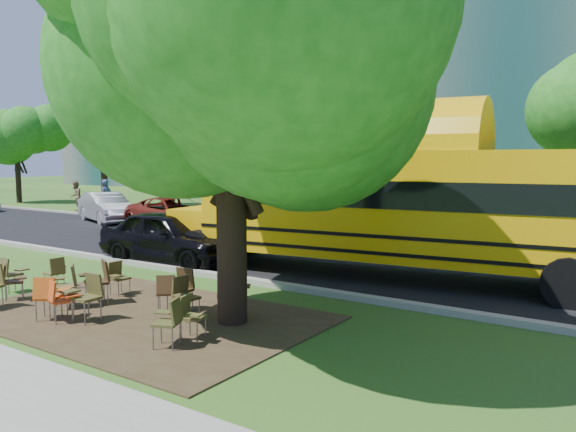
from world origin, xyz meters
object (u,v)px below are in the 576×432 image
Objects in this scene: chair_12 at (184,294)px; pedestrian_a at (107,197)px; chair_3 at (67,282)px; chair_15 at (180,285)px; chair_2 at (48,293)px; chair_9 at (99,277)px; chair_0 at (10,271)px; chair_7 at (190,313)px; chair_13 at (231,290)px; main_tree at (230,48)px; chair_10 at (117,275)px; chair_6 at (170,318)px; pedestrian_b at (76,196)px; bg_car_red at (175,214)px; school_bus at (425,206)px; bg_car_silver at (106,208)px; chair_8 at (56,270)px; chair_11 at (168,289)px; chair_5 at (88,292)px; chair_1 at (11,278)px; black_car at (170,237)px; chair_4 at (59,297)px.

pedestrian_a is (-17.75, 12.09, 0.45)m from chair_12.
chair_3 is at bearing -69.61° from chair_12.
chair_3 is at bearing 24.00° from chair_15.
chair_2 is 0.92× the size of chair_9.
chair_7 is at bearing -0.33° from chair_0.
chair_7 is 1.38m from chair_13.
chair_12 is at bearing -156.97° from main_tree.
chair_6 is at bearing 64.56° from chair_10.
chair_0 is (-5.75, -1.04, -4.54)m from main_tree.
chair_7 is at bearing 23.68° from pedestrian_b.
pedestrian_a is (-7.85, 2.59, 0.26)m from bg_car_red.
chair_3 is (2.31, -0.09, 0.06)m from chair_0.
chair_9 is at bearing 23.94° from chair_10.
chair_15 is at bearing -121.88° from bg_car_red.
school_bus reaches higher than chair_15.
chair_15 is at bearing -103.49° from bg_car_silver.
school_bus is 17.48× the size of chair_10.
chair_8 is 4.98m from chair_13.
chair_0 is 0.93× the size of chair_15.
chair_3 is 0.18× the size of bg_car_red.
chair_11 is at bearing -104.35° from bg_car_silver.
chair_12 is (-2.53, -5.93, -1.37)m from school_bus.
chair_3 is at bearing -139.51° from pedestrian_a.
pedestrian_a is at bearing -139.75° from chair_7.
chair_3 reaches higher than chair_15.
bg_car_red is (-8.48, 10.60, 0.15)m from chair_5.
pedestrian_b is at bearing 157.53° from school_bus.
chair_1 is 0.42× the size of pedestrian_a.
chair_6 is 26.42m from pedestrian_b.
chair_3 is 16.26m from bg_car_silver.
chair_1 is 0.88× the size of chair_13.
chair_3 is at bearing -132.24° from bg_car_red.
black_car is (-3.97, 3.90, 0.29)m from chair_11.
chair_10 is (2.26, 1.22, -0.03)m from chair_0.
chair_6 is at bearing 125.83° from chair_15.
pedestrian_b reaches higher than chair_0.
chair_3 is 0.99× the size of chair_13.
chair_13 is 1.05× the size of chair_15.
chair_9 is (1.93, -0.27, 0.10)m from chair_8.
chair_7 is 0.18× the size of bg_car_silver.
school_bus is 15.28× the size of chair_15.
pedestrian_a reaches higher than chair_12.
black_car reaches higher than bg_car_red.
chair_11 is (-1.56, 1.45, -0.02)m from chair_6.
main_tree reaches higher than pedestrian_a.
chair_13 is 0.18× the size of bg_car_red.
chair_12 reaches higher than chair_11.
chair_4 is 0.19× the size of bg_car_silver.
chair_6 is 1.06× the size of chair_7.
black_car is 18.96m from pedestrian_b.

